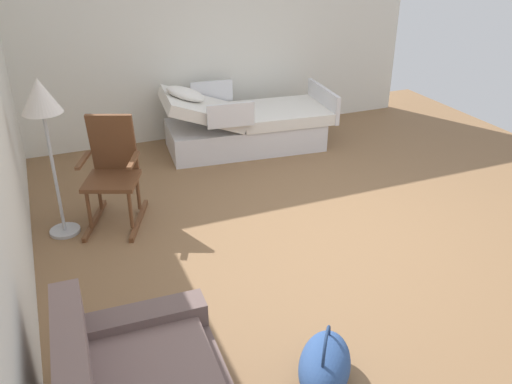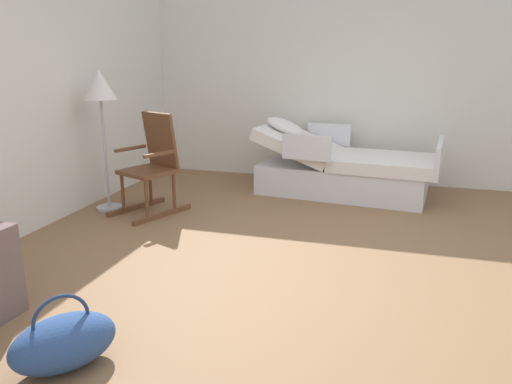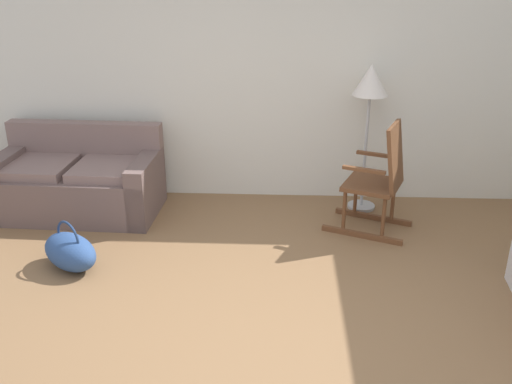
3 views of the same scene
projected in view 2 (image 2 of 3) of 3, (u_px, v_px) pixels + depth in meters
The scene contains 7 objects.
ground_plane at pixel (304, 266), 3.97m from camera, with size 7.30×7.30×0.00m, color olive.
back_wall at pixel (5, 87), 4.34m from camera, with size 6.04×0.10×2.70m, color silver.
side_wall at pixel (352, 77), 6.36m from camera, with size 0.10×5.45×2.70m, color silver.
hospital_bed at pixel (343, 170), 5.95m from camera, with size 1.16×2.20×0.92m.
rocking_chair at pixel (153, 165), 5.23m from camera, with size 0.88×0.73×1.05m.
floor_lamp at pixel (100, 95), 5.11m from camera, with size 0.34×0.34×1.48m.
duffel_bag at pixel (64, 342), 2.65m from camera, with size 0.64×0.59×0.43m.
Camera 2 is at (-3.63, -0.67, 1.64)m, focal length 35.00 mm.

